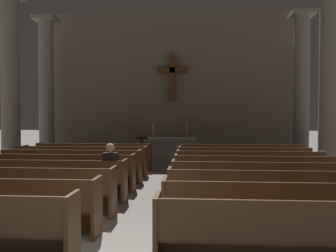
# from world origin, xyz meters

# --- Properties ---
(pew_left_row_3) EXTENTS (4.05, 0.50, 0.95)m
(pew_left_row_3) POSITION_xyz_m (-2.54, 2.25, 0.48)
(pew_left_row_3) COLOR brown
(pew_left_row_3) RESTS_ON ground
(pew_left_row_4) EXTENTS (4.05, 0.50, 0.95)m
(pew_left_row_4) POSITION_xyz_m (-2.54, 3.40, 0.48)
(pew_left_row_4) COLOR brown
(pew_left_row_4) RESTS_ON ground
(pew_left_row_5) EXTENTS (4.05, 0.50, 0.95)m
(pew_left_row_5) POSITION_xyz_m (-2.54, 4.54, 0.48)
(pew_left_row_5) COLOR brown
(pew_left_row_5) RESTS_ON ground
(pew_left_row_6) EXTENTS (4.05, 0.50, 0.95)m
(pew_left_row_6) POSITION_xyz_m (-2.54, 5.69, 0.48)
(pew_left_row_6) COLOR brown
(pew_left_row_6) RESTS_ON ground
(pew_left_row_7) EXTENTS (4.05, 0.50, 0.95)m
(pew_left_row_7) POSITION_xyz_m (-2.54, 6.83, 0.48)
(pew_left_row_7) COLOR brown
(pew_left_row_7) RESTS_ON ground
(pew_left_row_8) EXTENTS (4.05, 0.50, 0.95)m
(pew_left_row_8) POSITION_xyz_m (-2.54, 7.98, 0.48)
(pew_left_row_8) COLOR brown
(pew_left_row_8) RESTS_ON ground
(pew_right_row_1) EXTENTS (4.05, 0.50, 0.95)m
(pew_right_row_1) POSITION_xyz_m (2.54, -0.04, 0.48)
(pew_right_row_1) COLOR brown
(pew_right_row_1) RESTS_ON ground
(pew_right_row_2) EXTENTS (4.05, 0.50, 0.95)m
(pew_right_row_2) POSITION_xyz_m (2.54, 1.11, 0.48)
(pew_right_row_2) COLOR brown
(pew_right_row_2) RESTS_ON ground
(pew_right_row_3) EXTENTS (4.05, 0.50, 0.95)m
(pew_right_row_3) POSITION_xyz_m (2.54, 2.25, 0.48)
(pew_right_row_3) COLOR brown
(pew_right_row_3) RESTS_ON ground
(pew_right_row_4) EXTENTS (4.05, 0.50, 0.95)m
(pew_right_row_4) POSITION_xyz_m (2.54, 3.40, 0.48)
(pew_right_row_4) COLOR brown
(pew_right_row_4) RESTS_ON ground
(pew_right_row_5) EXTENTS (4.05, 0.50, 0.95)m
(pew_right_row_5) POSITION_xyz_m (2.54, 4.54, 0.48)
(pew_right_row_5) COLOR brown
(pew_right_row_5) RESTS_ON ground
(pew_right_row_6) EXTENTS (4.05, 0.50, 0.95)m
(pew_right_row_6) POSITION_xyz_m (2.54, 5.69, 0.48)
(pew_right_row_6) COLOR brown
(pew_right_row_6) RESTS_ON ground
(pew_right_row_7) EXTENTS (4.05, 0.50, 0.95)m
(pew_right_row_7) POSITION_xyz_m (2.54, 6.83, 0.48)
(pew_right_row_7) COLOR brown
(pew_right_row_7) RESTS_ON ground
(pew_right_row_8) EXTENTS (4.05, 0.50, 0.95)m
(pew_right_row_8) POSITION_xyz_m (2.54, 7.98, 0.48)
(pew_right_row_8) COLOR brown
(pew_right_row_8) RESTS_ON ground
(column_left_third) EXTENTS (0.96, 0.96, 6.16)m
(column_left_third) POSITION_xyz_m (-5.40, 7.65, 3.00)
(column_left_third) COLOR gray
(column_left_third) RESTS_ON ground
(column_right_third) EXTENTS (0.96, 0.96, 6.16)m
(column_right_third) POSITION_xyz_m (5.40, 7.65, 3.00)
(column_right_third) COLOR gray
(column_right_third) RESTS_ON ground
(column_left_fourth) EXTENTS (0.96, 0.96, 6.16)m
(column_left_fourth) POSITION_xyz_m (-5.40, 10.71, 3.00)
(column_left_fourth) COLOR gray
(column_left_fourth) RESTS_ON ground
(column_right_fourth) EXTENTS (0.96, 0.96, 6.16)m
(column_right_fourth) POSITION_xyz_m (5.40, 10.71, 3.00)
(column_right_fourth) COLOR gray
(column_right_fourth) RESTS_ON ground
(altar) EXTENTS (2.20, 0.90, 1.01)m
(altar) POSITION_xyz_m (0.00, 10.28, 0.53)
(altar) COLOR #A8A399
(altar) RESTS_ON ground
(candlestick_left) EXTENTS (0.16, 0.16, 0.63)m
(candlestick_left) POSITION_xyz_m (-0.70, 10.28, 1.21)
(candlestick_left) COLOR #B79338
(candlestick_left) RESTS_ON altar
(candlestick_right) EXTENTS (0.16, 0.16, 0.63)m
(candlestick_right) POSITION_xyz_m (0.70, 10.28, 1.21)
(candlestick_right) COLOR #B79338
(candlestick_right) RESTS_ON altar
(apse_with_cross) EXTENTS (11.83, 0.51, 6.67)m
(apse_with_cross) POSITION_xyz_m (0.00, 12.24, 3.34)
(apse_with_cross) COLOR gray
(apse_with_cross) RESTS_ON ground
(lectern) EXTENTS (0.44, 0.36, 1.15)m
(lectern) POSITION_xyz_m (-0.98, 9.08, 0.55)
(lectern) COLOR brown
(lectern) RESTS_ON ground
(lone_worshipper) EXTENTS (0.32, 0.43, 1.32)m
(lone_worshipper) POSITION_xyz_m (-0.85, 3.43, 0.69)
(lone_worshipper) COLOR #26262B
(lone_worshipper) RESTS_ON ground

